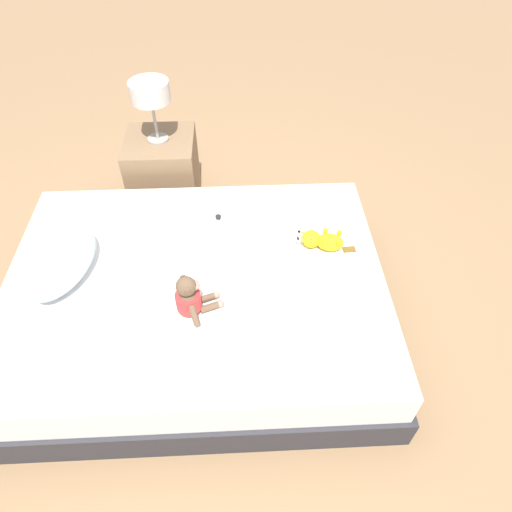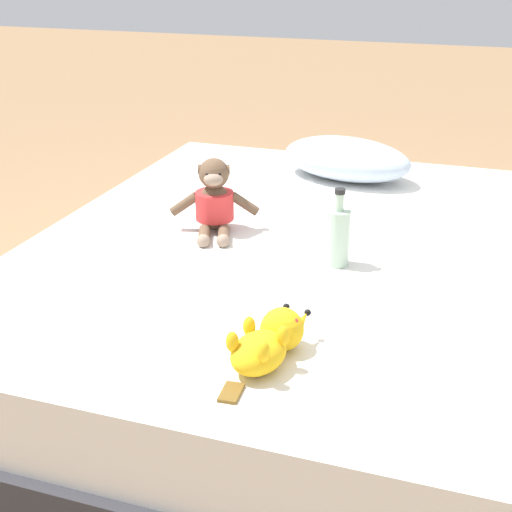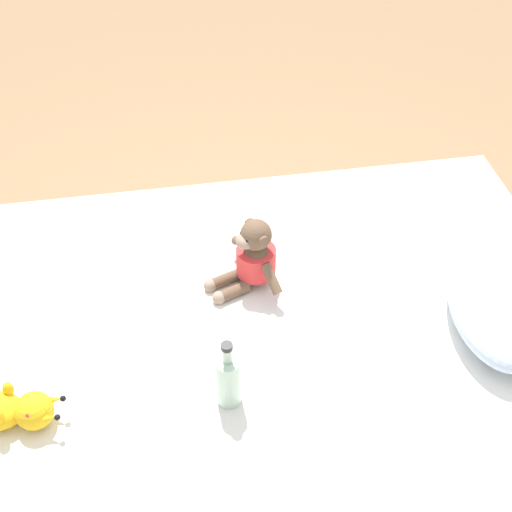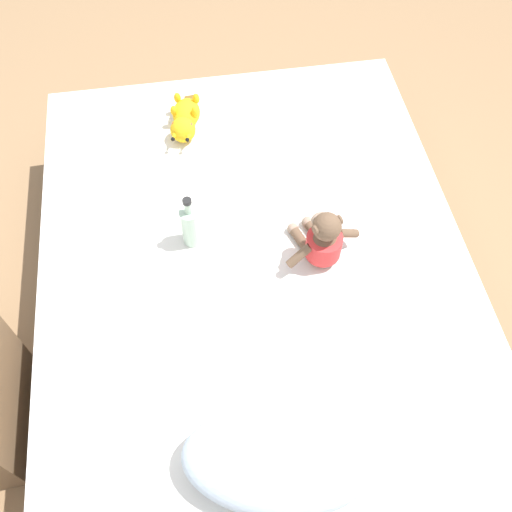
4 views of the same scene
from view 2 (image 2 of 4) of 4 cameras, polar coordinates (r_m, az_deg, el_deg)
name	(u,v)px [view 2 (image 2 of 4)]	position (r m, az deg, el deg)	size (l,w,h in m)	color
ground_plane	(280,354)	(2.46, 1.89, -7.62)	(16.00, 16.00, 0.00)	#93704C
bed	(281,299)	(2.36, 1.96, -3.39)	(1.53, 2.03, 0.41)	#2D2D33
pillow	(346,159)	(2.85, 7.07, 7.54)	(0.57, 0.40, 0.16)	silver
plush_monkey	(214,202)	(2.31, -3.27, 4.25)	(0.28, 0.25, 0.24)	brown
plush_yellow_creature	(269,342)	(1.61, 1.01, -6.69)	(0.15, 0.33, 0.10)	yellow
glass_bottle	(338,236)	(2.07, 6.41, 1.57)	(0.07, 0.07, 0.23)	#B2D1B7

